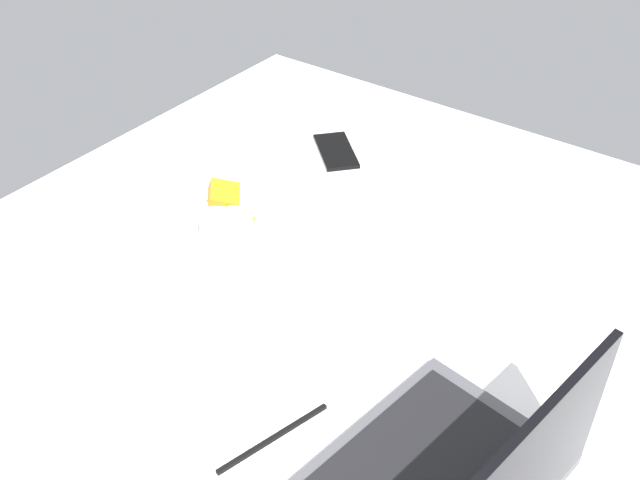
# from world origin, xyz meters

# --- Properties ---
(bed_mattress) EXTENTS (1.80, 1.40, 0.18)m
(bed_mattress) POSITION_xyz_m (0.00, 0.00, 0.09)
(bed_mattress) COLOR white
(bed_mattress) RESTS_ON ground
(snack_cup) EXTENTS (0.09, 0.09, 0.14)m
(snack_cup) POSITION_xyz_m (-0.21, -0.25, 0.24)
(snack_cup) COLOR silver
(snack_cup) RESTS_ON bed_mattress
(cell_phone) EXTENTS (0.14, 0.15, 0.01)m
(cell_phone) POSITION_xyz_m (-0.59, -0.29, 0.18)
(cell_phone) COLOR black
(cell_phone) RESTS_ON bed_mattress
(charger_cable) EXTENTS (0.17, 0.05, 0.01)m
(charger_cable) POSITION_xyz_m (0.05, 0.06, 0.18)
(charger_cable) COLOR black
(charger_cable) RESTS_ON bed_mattress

